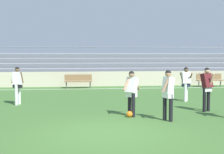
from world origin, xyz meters
TOP-DOWN VIEW (x-y plane):
  - ground_plane at (0.00, 0.00)m, footprint 160.00×160.00m
  - field_line_sideline at (0.00, 11.88)m, footprint 44.00×0.12m
  - sideline_wall at (0.00, 13.58)m, footprint 48.00×0.16m
  - bleacher_stand at (2.17, 16.32)m, footprint 22.12×4.17m
  - bench_far_right at (-0.68, 12.41)m, footprint 1.80×0.40m
  - bench_far_left at (8.35, 12.41)m, footprint 1.80×0.40m
  - player_white_dropping_back at (2.18, 1.39)m, footprint 0.55×0.46m
  - player_white_challenging at (1.12, 2.34)m, footprint 0.71×0.54m
  - player_dark_deep_cover at (4.19, 2.98)m, footprint 0.49×0.57m
  - player_white_on_ball at (4.34, 5.79)m, footprint 0.44×0.62m
  - player_white_wide_right at (-3.41, 5.58)m, footprint 0.54×0.39m
  - soccer_ball at (1.02, 2.16)m, footprint 0.22×0.22m

SIDE VIEW (x-z plane):
  - ground_plane at x=0.00m, z-range 0.00..0.00m
  - field_line_sideline at x=0.00m, z-range 0.00..0.01m
  - soccer_ball at x=1.02m, z-range 0.00..0.22m
  - sideline_wall at x=0.00m, z-range 0.00..1.03m
  - bench_far_right at x=-0.68m, z-range 0.10..1.00m
  - bench_far_left at x=8.35m, z-range 0.10..1.00m
  - player_white_on_ball at x=4.34m, z-range 0.15..1.76m
  - player_white_challenging at x=1.12m, z-range 0.15..1.78m
  - player_white_wide_right at x=-3.41m, z-range 0.16..1.84m
  - player_white_dropping_back at x=2.18m, z-range 0.17..1.87m
  - player_dark_deep_cover at x=4.19m, z-range 0.17..1.88m
  - bleacher_stand at x=2.17m, z-range -0.20..2.68m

